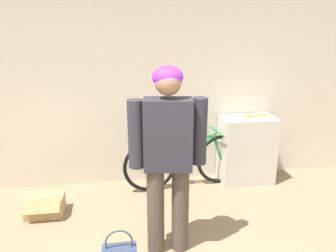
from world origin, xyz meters
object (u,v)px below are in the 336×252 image
object	(u,v)px
person	(168,149)
cardboard_box	(45,206)
banana	(257,115)
bicycle	(186,161)

from	to	relation	value
person	cardboard_box	size ratio (longest dim) A/B	4.26
cardboard_box	banana	bearing A→B (deg)	11.09
banana	cardboard_box	distance (m)	2.94
person	banana	world-z (taller)	person
bicycle	cardboard_box	world-z (taller)	bicycle
bicycle	banana	distance (m)	1.16
banana	cardboard_box	size ratio (longest dim) A/B	0.81
person	cardboard_box	world-z (taller)	person
banana	bicycle	bearing A→B (deg)	-174.24
person	cardboard_box	distance (m)	1.83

